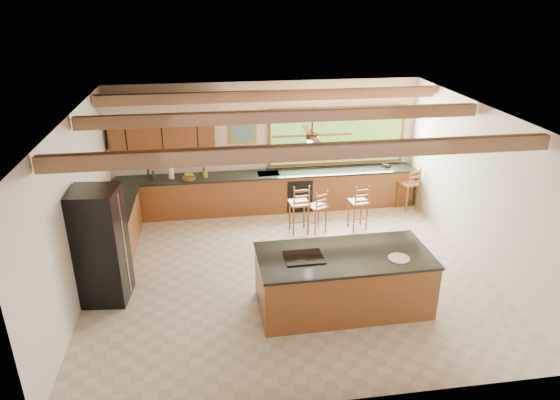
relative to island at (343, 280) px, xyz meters
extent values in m
plane|color=beige|center=(-0.72, 1.20, -0.49)|extent=(7.20, 7.20, 0.00)
cube|color=beige|center=(-0.72, 4.45, 1.01)|extent=(7.20, 0.04, 3.00)
cube|color=beige|center=(-0.72, -2.05, 1.01)|extent=(7.20, 0.04, 3.00)
cube|color=beige|center=(-4.32, 1.20, 1.01)|extent=(0.04, 6.50, 3.00)
cube|color=beige|center=(2.88, 1.20, 1.01)|extent=(0.04, 6.50, 3.00)
cube|color=#97724B|center=(-0.72, 1.20, 2.51)|extent=(7.20, 6.50, 0.04)
cube|color=#875D43|center=(-0.72, -0.40, 2.37)|extent=(7.10, 0.15, 0.22)
cube|color=#875D43|center=(-0.72, 1.70, 2.37)|extent=(7.10, 0.15, 0.22)
cube|color=#875D43|center=(-0.72, 3.50, 2.37)|extent=(7.10, 0.15, 0.22)
cube|color=brown|center=(-3.07, 4.26, 1.41)|extent=(2.30, 0.35, 0.70)
cube|color=beige|center=(-3.07, 4.19, 2.01)|extent=(2.60, 0.50, 0.48)
cylinder|color=#FFEABF|center=(-3.77, 4.19, 1.78)|extent=(0.10, 0.10, 0.01)
cylinder|color=#FFEABF|center=(-2.37, 4.19, 1.78)|extent=(0.10, 0.10, 0.01)
cube|color=#7FB03F|center=(0.98, 4.42, 1.18)|extent=(3.20, 0.04, 1.30)
cube|color=#B29C36|center=(-1.27, 4.42, 1.36)|extent=(0.64, 0.03, 0.54)
cube|color=#396654|center=(-1.27, 4.40, 1.36)|extent=(0.54, 0.01, 0.44)
cube|color=brown|center=(-0.72, 4.11, -0.05)|extent=(7.00, 0.65, 0.88)
cube|color=black|center=(-0.72, 4.11, 0.41)|extent=(7.04, 0.69, 0.04)
cube|color=brown|center=(-3.98, 2.55, -0.05)|extent=(0.65, 2.35, 0.88)
cube|color=black|center=(-3.98, 2.55, 0.41)|extent=(0.69, 2.39, 0.04)
cube|color=black|center=(-0.02, 3.78, -0.07)|extent=(0.60, 0.02, 0.78)
cube|color=silver|center=(-0.72, 4.11, 0.41)|extent=(0.50, 0.38, 0.03)
cylinder|color=silver|center=(-0.72, 4.31, 0.58)|extent=(0.03, 0.03, 0.30)
cylinder|color=silver|center=(-0.72, 4.21, 0.71)|extent=(0.03, 0.20, 0.03)
cylinder|color=silver|center=(-2.95, 4.09, 0.59)|extent=(0.13, 0.13, 0.32)
cylinder|color=#1F451B|center=(-3.47, 4.24, 0.54)|extent=(0.06, 0.06, 0.22)
cylinder|color=#1F451B|center=(-3.35, 4.15, 0.52)|extent=(0.05, 0.05, 0.19)
cube|color=black|center=(2.17, 4.14, 0.47)|extent=(0.23, 0.21, 0.08)
cube|color=brown|center=(0.00, 0.00, -0.02)|extent=(2.79, 1.32, 0.94)
cube|color=black|center=(0.00, 0.00, 0.47)|extent=(2.83, 1.36, 0.04)
cube|color=black|center=(-0.67, -0.01, 0.50)|extent=(0.62, 0.50, 0.02)
cylinder|color=silver|center=(0.82, -0.26, 0.50)|extent=(0.34, 0.34, 0.02)
cube|color=black|center=(-3.94, 0.83, 0.51)|extent=(0.85, 0.83, 2.00)
cube|color=silver|center=(-3.55, 0.83, 0.51)|extent=(0.03, 0.06, 1.84)
cube|color=brown|center=(-0.22, 2.80, 0.20)|extent=(0.45, 0.45, 0.04)
cylinder|color=brown|center=(-0.38, 2.64, -0.16)|extent=(0.04, 0.04, 0.67)
cylinder|color=brown|center=(-0.06, 2.64, -0.16)|extent=(0.04, 0.04, 0.67)
cylinder|color=brown|center=(-0.38, 2.96, -0.16)|extent=(0.04, 0.04, 0.67)
cylinder|color=brown|center=(-0.06, 2.96, -0.16)|extent=(0.04, 0.04, 0.67)
cube|color=brown|center=(0.18, 2.80, 0.10)|extent=(0.46, 0.46, 0.04)
cylinder|color=brown|center=(0.04, 2.66, -0.20)|extent=(0.03, 0.03, 0.57)
cylinder|color=brown|center=(0.32, 2.66, -0.20)|extent=(0.03, 0.03, 0.57)
cylinder|color=brown|center=(0.04, 2.94, -0.20)|extent=(0.03, 0.03, 0.57)
cylinder|color=brown|center=(0.32, 2.94, -0.20)|extent=(0.03, 0.03, 0.57)
cube|color=brown|center=(1.09, 2.80, 0.15)|extent=(0.42, 0.42, 0.04)
cylinder|color=brown|center=(0.94, 2.65, -0.18)|extent=(0.04, 0.04, 0.62)
cylinder|color=brown|center=(1.24, 2.65, -0.18)|extent=(0.04, 0.04, 0.62)
cylinder|color=brown|center=(0.94, 2.95, -0.18)|extent=(0.04, 0.04, 0.62)
cylinder|color=brown|center=(1.24, 2.95, -0.18)|extent=(0.04, 0.04, 0.62)
cube|color=brown|center=(2.58, 3.65, 0.17)|extent=(0.51, 0.51, 0.04)
cylinder|color=brown|center=(2.43, 3.49, -0.17)|extent=(0.04, 0.04, 0.64)
cylinder|color=brown|center=(2.74, 3.49, -0.17)|extent=(0.04, 0.04, 0.64)
cylinder|color=brown|center=(2.43, 3.81, -0.17)|extent=(0.04, 0.04, 0.64)
cylinder|color=brown|center=(2.74, 3.81, -0.17)|extent=(0.04, 0.04, 0.64)
camera|label=1|loc=(-2.06, -6.80, 4.44)|focal=32.00mm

